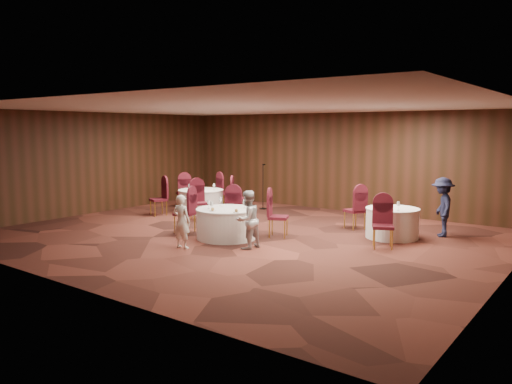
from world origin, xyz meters
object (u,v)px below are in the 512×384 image
Objects in this scene: table_right at (392,223)px; woman_b at (248,220)px; table_left at (201,201)px; woman_a at (182,221)px; table_main at (227,223)px; mic_stand at (263,196)px; man_c at (442,207)px.

table_right is 3.73m from woman_b.
woman_a is (2.97, -3.83, 0.23)m from table_left.
table_left is at bearing -58.69° from woman_a.
table_main is 1.03× the size of table_left.
table_main is 1.40m from woman_a.
table_left is 1.19× the size of woman_a.
woman_b is (4.19, -2.99, 0.28)m from table_left.
table_main is 3.98m from table_left.
woman_a is 1.48m from woman_b.
table_right is 5.47m from mic_stand.
table_right is 0.98× the size of woman_b.
mic_stand is 5.88m from woman_a.
table_main is 0.98× the size of mic_stand.
woman_a is at bearing -131.32° from table_right.
woman_b is at bearing -63.56° from man_c.
table_left is at bearing 141.90° from table_main.
man_c is (4.16, 3.37, 0.37)m from table_main.
table_main is at bearing -142.47° from table_right.
woman_a reaches higher than table_main.
mic_stand is 6.18m from man_c.
woman_a reaches higher than table_right.
table_left is (-3.13, 2.45, 0.00)m from table_main.
woman_a is at bearing -67.48° from man_c.
woman_a is 0.82× the size of man_c.
mic_stand is at bearing 56.39° from table_left.
mic_stand is (-1.95, 4.23, 0.06)m from table_main.
woman_a is at bearing -48.71° from woman_b.
table_left is at bearing -123.61° from mic_stand.
table_right is at bearing 37.53° from table_main.
woman_a is at bearing -52.19° from table_left.
table_main is 1.23× the size of woman_a.
man_c is (3.10, 3.91, 0.08)m from woman_b.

